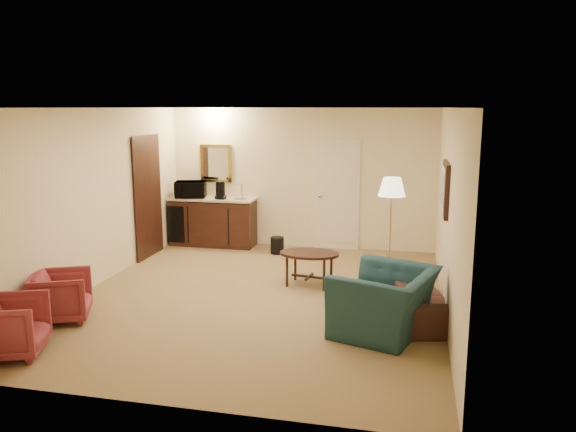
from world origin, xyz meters
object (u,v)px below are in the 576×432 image
sofa (417,286)px  microwave (190,188)px  teal_armchair (385,291)px  rose_chair_far (10,324)px  floor_lamp (391,227)px  waste_bin (277,245)px  rose_chair_near (61,294)px  wetbar_cabinet (213,221)px  coffee_maker (220,190)px  coffee_table (309,269)px

sofa → microwave: 5.12m
teal_armchair → rose_chair_far: bearing=-50.9°
floor_lamp → teal_armchair: bearing=-89.0°
waste_bin → rose_chair_near: bearing=-116.4°
rose_chair_near → waste_bin: rose_chair_near is taller
microwave → rose_chair_near: bearing=-104.5°
wetbar_cabinet → coffee_maker: bearing=-26.6°
floor_lamp → rose_chair_far: bearing=-135.2°
teal_armchair → floor_lamp: 2.32m
sofa → waste_bin: size_ratio=6.15×
rose_chair_near → coffee_table: 3.42m
coffee_table → wetbar_cabinet: bearing=137.6°
floor_lamp → coffee_maker: floor_lamp is taller
wetbar_cabinet → rose_chair_near: wetbar_cabinet is taller
sofa → rose_chair_near: bearing=91.0°
teal_armchair → floor_lamp: bearing=-161.0°
wetbar_cabinet → floor_lamp: floor_lamp is taller
coffee_table → teal_armchair: bearing=-53.0°
wetbar_cabinet → coffee_table: (2.25, -2.06, -0.21)m
sofa → teal_armchair: teal_armchair is taller
rose_chair_near → waste_bin: 4.16m
floor_lamp → waste_bin: floor_lamp is taller
microwave → sofa: bearing=-47.0°
coffee_maker → floor_lamp: bearing=-38.7°
coffee_maker → coffee_table: bearing=-61.4°
coffee_table → waste_bin: 1.92m
teal_armchair → microwave: size_ratio=2.07×
rose_chair_far → coffee_table: (2.67, 3.05, -0.09)m
waste_bin → coffee_table: bearing=-62.0°
sofa → rose_chair_far: (-4.22, -2.22, -0.02)m
waste_bin → coffee_maker: size_ratio=0.91×
coffee_table → microwave: (-2.66, 1.99, 0.86)m
wetbar_cabinet → microwave: microwave is taller
waste_bin → microwave: bearing=170.4°
rose_chair_far → floor_lamp: size_ratio=0.45×
teal_armchair → coffee_table: (-1.18, 1.56, -0.26)m
teal_armchair → microwave: (-3.84, 3.55, 0.60)m
wetbar_cabinet → rose_chair_far: (-0.42, -5.10, -0.11)m
wetbar_cabinet → rose_chair_far: bearing=-94.7°
wetbar_cabinet → coffee_maker: size_ratio=4.95×
rose_chair_far → floor_lamp: (3.81, 3.78, 0.43)m
wetbar_cabinet → waste_bin: 1.43m
microwave → rose_chair_far: bearing=-103.3°
floor_lamp → microwave: bearing=161.7°
floor_lamp → microwave: floor_lamp is taller
rose_chair_far → waste_bin: size_ratio=2.30×
wetbar_cabinet → teal_armchair: bearing=-46.6°
sofa → microwave: (-4.21, 2.81, 0.75)m
rose_chair_far → waste_bin: rose_chair_far is taller
teal_armchair → rose_chair_far: teal_armchair is taller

